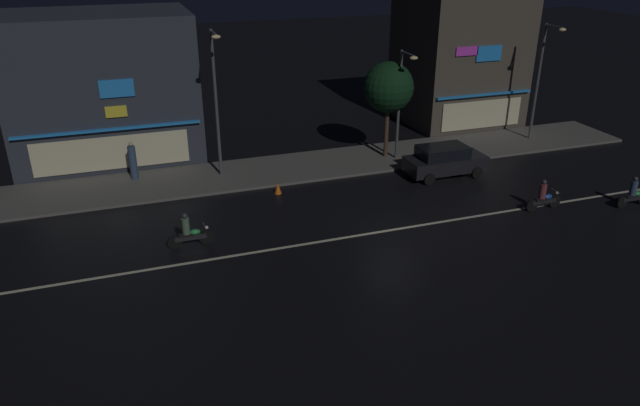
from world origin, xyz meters
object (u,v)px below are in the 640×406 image
at_px(pedestrian_on_sidewalk, 133,162).
at_px(motorcycle_following, 634,194).
at_px(traffic_cone, 278,188).
at_px(parked_car_near_kerb, 445,160).
at_px(streetlamp_west, 216,94).
at_px(streetlamp_mid, 401,96).
at_px(streetlamp_east, 542,73).
at_px(motorcycle_opposite_lane, 189,233).
at_px(motorcycle_lead, 543,197).

height_order(pedestrian_on_sidewalk, motorcycle_following, pedestrian_on_sidewalk).
bearing_deg(motorcycle_following, traffic_cone, -23.68).
distance_m(pedestrian_on_sidewalk, parked_car_near_kerb, 16.36).
relative_size(streetlamp_west, streetlamp_mid, 1.24).
relative_size(streetlamp_mid, streetlamp_east, 0.87).
bearing_deg(streetlamp_west, parked_car_near_kerb, -16.98).
distance_m(streetlamp_west, motorcycle_opposite_lane, 8.47).
bearing_deg(streetlamp_east, parked_car_near_kerb, -157.76).
distance_m(streetlamp_mid, streetlamp_east, 9.55).
bearing_deg(motorcycle_following, motorcycle_lead, -13.80).
xyz_separation_m(motorcycle_following, traffic_cone, (-15.53, 6.97, -0.36)).
xyz_separation_m(streetlamp_mid, streetlamp_east, (9.53, 0.57, 0.47)).
bearing_deg(traffic_cone, motorcycle_following, -24.17).
bearing_deg(traffic_cone, motorcycle_opposite_lane, -139.96).
distance_m(streetlamp_mid, motorcycle_opposite_lane, 14.44).
xyz_separation_m(streetlamp_mid, motorcycle_following, (7.85, -9.17, -3.17)).
bearing_deg(traffic_cone, motorcycle_lead, -27.60).
relative_size(streetlamp_west, motorcycle_following, 3.97).
bearing_deg(streetlamp_east, motorcycle_opposite_lane, -162.66).
relative_size(streetlamp_east, traffic_cone, 12.70).
distance_m(motorcycle_following, traffic_cone, 17.02).
relative_size(motorcycle_lead, traffic_cone, 3.45).
distance_m(streetlamp_west, streetlamp_east, 19.48).
height_order(motorcycle_lead, motorcycle_following, same).
bearing_deg(motorcycle_following, streetlamp_mid, -48.95).
relative_size(streetlamp_east, motorcycle_opposite_lane, 3.68).
xyz_separation_m(streetlamp_east, motorcycle_opposite_lane, (-22.12, -6.90, -3.64)).
relative_size(parked_car_near_kerb, traffic_cone, 7.82).
xyz_separation_m(motorcycle_following, motorcycle_opposite_lane, (-20.44, 2.84, 0.00)).
relative_size(streetlamp_mid, motorcycle_lead, 3.20).
distance_m(streetlamp_east, motorcycle_following, 10.54).
bearing_deg(pedestrian_on_sidewalk, streetlamp_east, 179.61).
relative_size(streetlamp_west, pedestrian_on_sidewalk, 3.77).
height_order(streetlamp_west, motorcycle_opposite_lane, streetlamp_west).
bearing_deg(streetlamp_mid, motorcycle_opposite_lane, -153.29).
relative_size(parked_car_near_kerb, motorcycle_opposite_lane, 2.26).
distance_m(motorcycle_following, motorcycle_opposite_lane, 20.64).
distance_m(pedestrian_on_sidewalk, motorcycle_opposite_lane, 8.36).
height_order(motorcycle_following, motorcycle_opposite_lane, same).
bearing_deg(motorcycle_lead, streetlamp_east, -116.05).
bearing_deg(motorcycle_lead, traffic_cone, -19.12).
relative_size(pedestrian_on_sidewalk, parked_car_near_kerb, 0.46).
height_order(motorcycle_lead, motorcycle_opposite_lane, same).
relative_size(streetlamp_mid, motorcycle_following, 3.20).
bearing_deg(traffic_cone, parked_car_near_kerb, -3.54).
height_order(streetlamp_east, traffic_cone, streetlamp_east).
distance_m(pedestrian_on_sidewalk, motorcycle_lead, 20.47).
height_order(streetlamp_east, parked_car_near_kerb, streetlamp_east).
bearing_deg(motorcycle_opposite_lane, streetlamp_east, 21.37).
height_order(streetlamp_mid, streetlamp_east, streetlamp_east).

